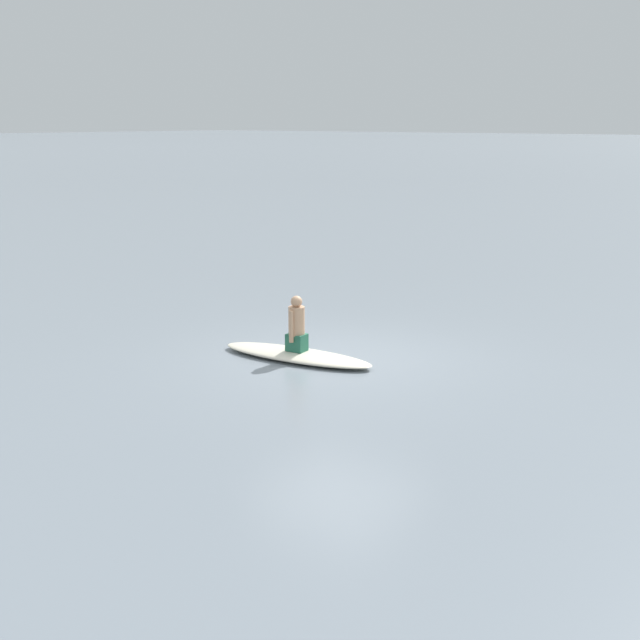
{
  "coord_description": "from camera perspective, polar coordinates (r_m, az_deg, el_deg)",
  "views": [
    {
      "loc": [
        10.76,
        8.15,
        3.77
      ],
      "look_at": [
        0.06,
        -0.33,
        0.6
      ],
      "focal_mm": 48.92,
      "sensor_mm": 36.0,
      "label": 1
    }
  ],
  "objects": [
    {
      "name": "person_paddler",
      "position": [
        13.85,
        -1.54,
        -0.4
      ],
      "size": [
        0.4,
        0.32,
        0.9
      ],
      "rotation": [
        0.0,
        0.0,
        -1.45
      ],
      "color": "#26664C",
      "rests_on": "surfboard"
    },
    {
      "name": "surfboard",
      "position": [
        13.97,
        -1.53,
        -2.3
      ],
      "size": [
        1.11,
        2.79,
        0.14
      ],
      "primitive_type": "ellipsoid",
      "rotation": [
        0.0,
        0.0,
        -1.45
      ],
      "color": "silver",
      "rests_on": "ground"
    },
    {
      "name": "ground_plane",
      "position": [
        14.02,
        1.21,
        -2.54
      ],
      "size": [
        400.0,
        400.0,
        0.0
      ],
      "primitive_type": "plane",
      "color": "gray"
    }
  ]
}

